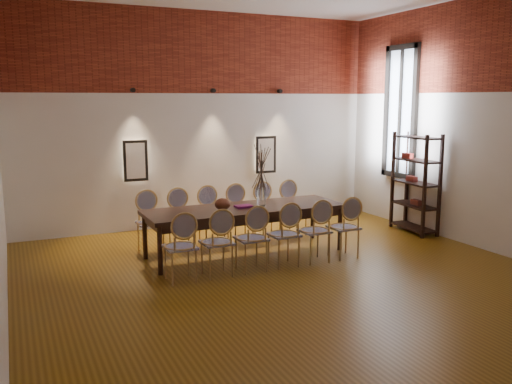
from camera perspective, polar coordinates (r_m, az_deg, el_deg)
name	(u,v)px	position (r m, az deg, el deg)	size (l,w,h in m)	color
floor	(288,277)	(7.52, 3.42, -8.91)	(7.00, 7.00, 0.02)	brown
wall_back	(201,120)	(10.39, -5.78, 7.53)	(7.00, 0.10, 4.00)	silver
wall_right	(488,124)	(9.35, 23.27, 6.56)	(0.10, 7.00, 4.00)	silver
brick_band_back	(201,52)	(10.36, -5.77, 14.45)	(7.00, 0.02, 1.50)	maroon
brick_band_right	(491,42)	(9.33, 23.50, 14.24)	(0.02, 7.00, 1.50)	maroon
niche_left	(135,161)	(10.00, -12.60, 3.24)	(0.36, 0.06, 0.66)	#FFEAC6
niche_right	(265,155)	(10.84, 0.98, 3.96)	(0.36, 0.06, 0.66)	#FFEAC6
spot_fixture_left	(133,90)	(9.92, -12.83, 10.42)	(0.08, 0.08, 0.10)	black
spot_fixture_mid	(213,91)	(10.33, -4.53, 10.59)	(0.08, 0.08, 0.10)	black
spot_fixture_right	(280,91)	(10.90, 2.52, 10.57)	(0.08, 0.08, 0.10)	black
window_glass	(401,112)	(10.73, 15.02, 8.12)	(0.02, 0.78, 2.38)	silver
window_frame	(400,112)	(10.72, 14.94, 8.13)	(0.08, 0.90, 2.50)	black
window_mullion	(400,112)	(10.72, 14.94, 8.13)	(0.06, 0.06, 2.40)	black
dining_table	(245,231)	(8.43, -1.14, -4.11)	(3.10, 1.00, 0.75)	#321A12
chair_near_a	(180,247)	(7.25, -7.99, -5.72)	(0.44, 0.44, 0.94)	tan
chair_near_b	(217,242)	(7.42, -4.16, -5.30)	(0.44, 0.44, 0.94)	tan
chair_near_c	(251,238)	(7.61, -0.51, -4.88)	(0.44, 0.44, 0.94)	tan
chair_near_d	(284,234)	(7.84, 2.94, -4.47)	(0.44, 0.44, 0.94)	tan
chair_near_e	(314,231)	(8.09, 6.17, -4.06)	(0.44, 0.44, 0.94)	tan
chair_near_f	(344,227)	(8.36, 9.21, -3.67)	(0.44, 0.44, 0.94)	tan
chair_far_a	(150,223)	(8.71, -11.06, -3.19)	(0.44, 0.44, 0.94)	tan
chair_far_b	(182,220)	(8.85, -7.81, -2.90)	(0.44, 0.44, 0.94)	tan
chair_far_c	(212,217)	(9.01, -4.68, -2.61)	(0.44, 0.44, 0.94)	tan
chair_far_d	(240,214)	(9.20, -1.66, -2.32)	(0.44, 0.44, 0.94)	tan
chair_far_e	(268,211)	(9.42, 1.23, -2.04)	(0.44, 0.44, 0.94)	tan
chair_far_f	(294,209)	(9.65, 3.98, -1.77)	(0.44, 0.44, 0.94)	tan
vase	(261,196)	(8.43, 0.57, -0.45)	(0.14, 0.14, 0.30)	silver
dried_branches	(261,168)	(8.36, 0.58, 2.59)	(0.50, 0.50, 0.70)	#443124
bowl	(223,204)	(8.13, -3.54, -1.28)	(0.24, 0.24, 0.18)	#632E18
book	(244,206)	(8.34, -1.31, -1.51)	(0.26, 0.18, 0.03)	#811869
shelving_rack	(415,183)	(10.19, 16.43, 0.92)	(0.38, 1.00, 1.80)	black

